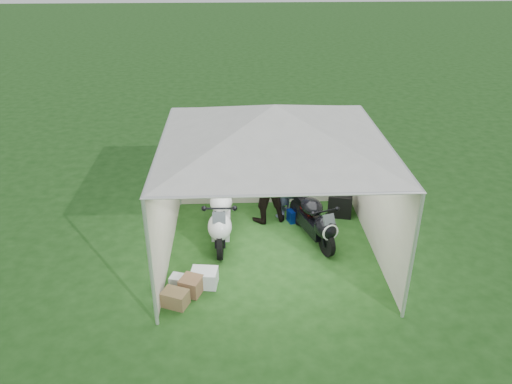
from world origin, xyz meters
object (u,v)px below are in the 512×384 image
paddock_stand (296,215)px  equipment_box (340,204)px  crate_2 (178,281)px  person_dark_jacket (265,180)px  canopy_tent (274,127)px  crate_3 (175,298)px  motorcycle_white (221,216)px  motorcycle_black (315,219)px  crate_1 (191,286)px  person_blue_jacket (284,177)px  crate_0 (204,278)px

paddock_stand → equipment_box: equipment_box is taller
paddock_stand → crate_2: (-2.36, -2.15, -0.04)m
crate_2 → person_dark_jacket: bearing=53.4°
canopy_tent → crate_3: bearing=-137.9°
equipment_box → crate_2: 4.12m
person_dark_jacket → crate_2: size_ratio=6.97×
motorcycle_white → person_dark_jacket: (0.92, 0.80, 0.39)m
canopy_tent → crate_2: bearing=-149.0°
equipment_box → crate_3: bearing=-138.9°
motorcycle_black → equipment_box: (0.73, 1.03, -0.25)m
canopy_tent → crate_3: 3.39m
equipment_box → crate_1: 4.06m
motorcycle_white → canopy_tent: bearing=-19.9°
person_dark_jacket → person_blue_jacket: (0.44, 0.22, -0.03)m
crate_2 → crate_3: bearing=-90.0°
crate_0 → crate_2: (-0.46, 0.00, -0.05)m
person_dark_jacket → crate_3: 3.34m
person_dark_jacket → person_blue_jacket: 0.49m
person_blue_jacket → crate_1: size_ratio=5.37×
motorcycle_white → motorcycle_black: 1.88m
equipment_box → crate_1: size_ratio=1.49×
person_dark_jacket → equipment_box: size_ratio=3.70×
canopy_tent → paddock_stand: size_ratio=15.48×
canopy_tent → motorcycle_white: canopy_tent is taller
motorcycle_black → person_dark_jacket: (-0.95, 0.89, 0.45)m
motorcycle_white → crate_0: motorcycle_white is taller
canopy_tent → crate_3: (-1.75, -1.58, -2.44)m
person_blue_jacket → canopy_tent: bearing=7.3°
motorcycle_white → crate_0: 1.53m
person_dark_jacket → person_blue_jacket: bearing=-166.9°
canopy_tent → person_blue_jacket: canopy_tent is taller
person_blue_jacket → equipment_box: (1.25, -0.07, -0.67)m
person_dark_jacket → crate_1: 2.95m
paddock_stand → equipment_box: bearing=13.6°
crate_0 → crate_3: (-0.46, -0.53, -0.01)m
paddock_stand → crate_1: 3.17m
paddock_stand → equipment_box: size_ratio=0.71×
crate_3 → crate_0: bearing=48.6°
motorcycle_white → crate_0: bearing=-99.7°
person_blue_jacket → crate_1: (-1.86, -2.68, -0.77)m
canopy_tent → person_dark_jacket: size_ratio=2.96×
crate_1 → paddock_stand: bearing=48.4°
person_dark_jacket → crate_3: bearing=45.8°
person_blue_jacket → motorcycle_white: bearing=-31.6°
motorcycle_white → crate_2: motorcycle_white is taller
person_dark_jacket → crate_0: bearing=48.7°
motorcycle_black → crate_2: size_ratio=6.50×
paddock_stand → crate_0: crate_0 is taller
crate_0 → crate_2: 0.47m
motorcycle_black → person_blue_jacket: bearing=96.6°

